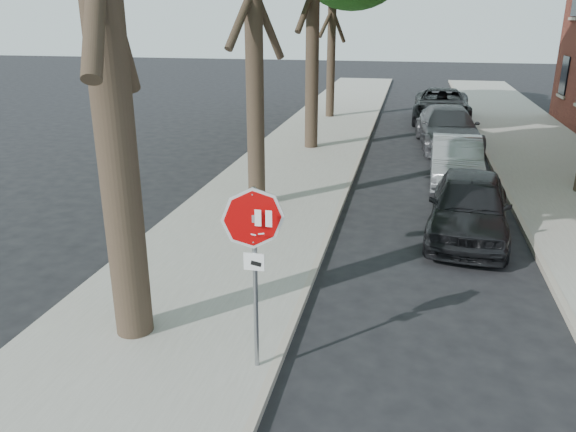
% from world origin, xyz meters
% --- Properties ---
extents(ground, '(120.00, 120.00, 0.00)m').
position_xyz_m(ground, '(0.00, 0.00, 0.00)').
color(ground, black).
rests_on(ground, ground).
extents(sidewalk_left, '(4.00, 55.00, 0.12)m').
position_xyz_m(sidewalk_left, '(-2.50, 12.00, 0.06)').
color(sidewalk_left, gray).
rests_on(sidewalk_left, ground).
extents(sidewalk_right, '(4.00, 55.00, 0.12)m').
position_xyz_m(sidewalk_right, '(6.00, 12.00, 0.06)').
color(sidewalk_right, gray).
rests_on(sidewalk_right, ground).
extents(curb_left, '(0.12, 55.00, 0.13)m').
position_xyz_m(curb_left, '(-0.45, 12.00, 0.07)').
color(curb_left, '#9E9384').
rests_on(curb_left, ground).
extents(curb_right, '(0.12, 55.00, 0.13)m').
position_xyz_m(curb_right, '(3.95, 12.00, 0.07)').
color(curb_right, '#9E9384').
rests_on(curb_right, ground).
extents(stop_sign, '(0.76, 0.34, 2.61)m').
position_xyz_m(stop_sign, '(-0.70, -0.03, 1.95)').
color(stop_sign, gray).
rests_on(stop_sign, sidewalk_left).
extents(car_a, '(2.16, 4.44, 1.46)m').
position_xyz_m(car_a, '(2.60, 6.06, 0.73)').
color(car_a, black).
rests_on(car_a, ground).
extents(car_b, '(1.51, 4.12, 1.35)m').
position_xyz_m(car_b, '(2.60, 10.55, 0.67)').
color(car_b, gray).
rests_on(car_b, ground).
extents(car_c, '(2.55, 5.35, 1.51)m').
position_xyz_m(car_c, '(2.60, 15.49, 0.75)').
color(car_c, '#48474C').
rests_on(car_c, ground).
extents(car_d, '(2.72, 5.62, 1.54)m').
position_xyz_m(car_d, '(2.60, 21.16, 0.77)').
color(car_d, black).
rests_on(car_d, ground).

